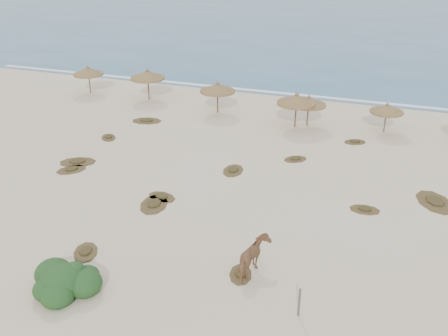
{
  "coord_description": "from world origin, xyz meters",
  "views": [
    {
      "loc": [
        9.47,
        -21.08,
        14.45
      ],
      "look_at": [
        0.2,
        5.0,
        1.36
      ],
      "focal_mm": 40.0,
      "sensor_mm": 36.0,
      "label": 1
    }
  ],
  "objects": [
    {
      "name": "scrub_2",
      "position": [
        -2.9,
        2.51,
        0.05
      ],
      "size": [
        2.12,
        1.67,
        0.16
      ],
      "rotation": [
        0.0,
        0.0,
        2.86
      ],
      "color": "brown",
      "rests_on": "ground"
    },
    {
      "name": "bush",
      "position": [
        -3.14,
        -6.71,
        0.49
      ],
      "size": [
        3.32,
        2.92,
        1.49
      ],
      "rotation": [
        0.0,
        0.0,
        -0.35
      ],
      "color": "#254F22",
      "rests_on": "ground"
    },
    {
      "name": "scrub_1",
      "position": [
        -10.63,
        5.14,
        0.05
      ],
      "size": [
        2.93,
        2.49,
        0.16
      ],
      "rotation": [
        0.0,
        0.0,
        0.42
      ],
      "color": "brown",
      "rests_on": "ground"
    },
    {
      "name": "fence_post_near",
      "position": [
        6.97,
        -4.81,
        0.68
      ],
      "size": [
        0.13,
        0.13,
        1.36
      ],
      "primitive_type": "cylinder",
      "rotation": [
        0.0,
        0.0,
        0.27
      ],
      "color": "brown",
      "rests_on": "ground"
    },
    {
      "name": "scrub_4",
      "position": [
        8.77,
        5.06,
        0.05
      ],
      "size": [
        1.79,
        1.22,
        0.16
      ],
      "rotation": [
        0.0,
        0.0,
        0.06
      ],
      "color": "brown",
      "rests_on": "ground"
    },
    {
      "name": "palapa_0",
      "position": [
        -19.18,
        19.81,
        2.13
      ],
      "size": [
        3.32,
        3.32,
        2.75
      ],
      "rotation": [
        0.0,
        0.0,
        0.14
      ],
      "color": "brown",
      "rests_on": "ground"
    },
    {
      "name": "fence_post_far",
      "position": [
        4.23,
        -1.29,
        0.48
      ],
      "size": [
        0.08,
        0.08,
        0.97
      ],
      "primitive_type": "cylinder",
      "rotation": [
        0.0,
        0.0,
        0.11
      ],
      "color": "brown",
      "rests_on": "ground"
    },
    {
      "name": "scrub_6",
      "position": [
        -10.03,
        14.24,
        0.05
      ],
      "size": [
        2.81,
        2.17,
        0.16
      ],
      "rotation": [
        0.0,
        0.0,
        0.24
      ],
      "color": "brown",
      "rests_on": "ground"
    },
    {
      "name": "palapa_5",
      "position": [
        9.03,
        18.39,
        1.9
      ],
      "size": [
        3.2,
        3.2,
        2.45
      ],
      "rotation": [
        0.0,
        0.0,
        -0.26
      ],
      "color": "brown",
      "rests_on": "ground"
    },
    {
      "name": "scrub_8",
      "position": [
        -11.05,
        9.85,
        0.05
      ],
      "size": [
        1.86,
        1.97,
        0.16
      ],
      "rotation": [
        0.0,
        0.0,
        2.23
      ],
      "color": "brown",
      "rests_on": "ground"
    },
    {
      "name": "palapa_2",
      "position": [
        -5.13,
        18.33,
        2.24
      ],
      "size": [
        3.75,
        3.75,
        2.88
      ],
      "rotation": [
        0.0,
        0.0,
        -0.25
      ],
      "color": "brown",
      "rests_on": "ground"
    },
    {
      "name": "scrub_7",
      "position": [
        3.51,
        10.68,
        0.05
      ],
      "size": [
        1.99,
        1.91,
        0.16
      ],
      "rotation": [
        0.0,
        0.0,
        0.69
      ],
      "color": "brown",
      "rests_on": "ground"
    },
    {
      "name": "scrub_12",
      "position": [
        3.88,
        -3.05,
        0.05
      ],
      "size": [
        1.45,
        1.85,
        0.16
      ],
      "rotation": [
        0.0,
        0.0,
        1.84
      ],
      "color": "brown",
      "rests_on": "ground"
    },
    {
      "name": "palapa_4",
      "position": [
        2.98,
        17.65,
        2.07
      ],
      "size": [
        3.33,
        3.33,
        2.67
      ],
      "rotation": [
        0.0,
        0.0,
        -0.19
      ],
      "color": "brown",
      "rests_on": "ground"
    },
    {
      "name": "foam_line",
      "position": [
        0.0,
        26.0,
        0.0
      ],
      "size": [
        70.0,
        0.6,
        0.01
      ],
      "primitive_type": "cube",
      "color": "white",
      "rests_on": "ground"
    },
    {
      "name": "scrub_0",
      "position": [
        -10.31,
        3.95,
        0.05
      ],
      "size": [
        2.28,
        2.35,
        0.16
      ],
      "rotation": [
        0.0,
        0.0,
        0.85
      ],
      "color": "brown",
      "rests_on": "ground"
    },
    {
      "name": "scrub_11",
      "position": [
        -3.94,
        -3.94,
        0.05
      ],
      "size": [
        1.89,
        2.15,
        0.16
      ],
      "rotation": [
        0.0,
        0.0,
        2.06
      ],
      "color": "brown",
      "rests_on": "ground"
    },
    {
      "name": "ground",
      "position": [
        0.0,
        0.0,
        0.0
      ],
      "size": [
        160.0,
        160.0,
        0.0
      ],
      "primitive_type": "plane",
      "color": "beige",
      "rests_on": "ground"
    },
    {
      "name": "horse",
      "position": [
        4.4,
        -2.71,
        0.89
      ],
      "size": [
        1.21,
        2.21,
        1.78
      ],
      "primitive_type": "imported",
      "rotation": [
        0.0,
        0.0,
        3.02
      ],
      "color": "#916442",
      "rests_on": "ground"
    },
    {
      "name": "scrub_3",
      "position": [
        -0.03,
        7.46,
        0.05
      ],
      "size": [
        1.42,
        2.09,
        0.16
      ],
      "rotation": [
        0.0,
        0.0,
        1.62
      ],
      "color": "brown",
      "rests_on": "ground"
    },
    {
      "name": "scrub_5",
      "position": [
        12.6,
        7.37,
        0.05
      ],
      "size": [
        3.03,
        3.52,
        0.16
      ],
      "rotation": [
        0.0,
        0.0,
        2.02
      ],
      "color": "brown",
      "rests_on": "ground"
    },
    {
      "name": "ocean",
      "position": [
        0.0,
        75.0,
        0.0
      ],
      "size": [
        200.0,
        100.0,
        0.01
      ],
      "primitive_type": "cube",
      "color": "#2C6386",
      "rests_on": "ground"
    },
    {
      "name": "palapa_3",
      "position": [
        2.08,
        17.11,
        2.31
      ],
      "size": [
        3.58,
        3.58,
        2.97
      ],
      "rotation": [
        0.0,
        0.0,
        -0.14
      ],
      "color": "brown",
      "rests_on": "ground"
    },
    {
      "name": "scrub_9",
      "position": [
        -2.94,
        1.56,
        0.05
      ],
      "size": [
        2.08,
        2.72,
        0.16
      ],
      "rotation": [
        0.0,
        0.0,
        1.79
      ],
      "color": "brown",
      "rests_on": "ground"
    },
    {
      "name": "scrub_10",
      "position": [
        7.11,
        15.33,
        0.05
      ],
      "size": [
        1.99,
        1.73,
        0.16
      ],
      "rotation": [
        0.0,
        0.0,
        0.47
      ],
      "color": "brown",
      "rests_on": "ground"
    },
    {
      "name": "palapa_1",
      "position": [
        -12.66,
        19.8,
        2.35
      ],
      "size": [
        3.6,
        3.6,
        3.03
      ],
      "rotation": [
        0.0,
        0.0,
        -0.12
      ],
      "color": "brown",
      "rests_on": "ground"
    }
  ]
}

